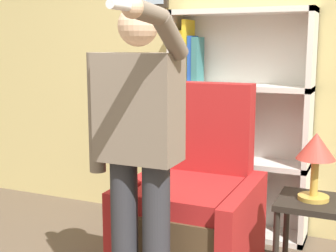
{
  "coord_description": "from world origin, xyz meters",
  "views": [
    {
      "loc": [
        1.11,
        -1.64,
        1.49
      ],
      "look_at": [
        0.04,
        0.8,
        1.02
      ],
      "focal_mm": 50.0,
      "sensor_mm": 36.0,
      "label": 1
    }
  ],
  "objects_px": {
    "person_standing": "(138,145)",
    "table_lamp": "(316,152)",
    "bookcase": "(225,129)",
    "side_table": "(312,218)",
    "armchair": "(195,212)"
  },
  "relations": [
    {
      "from": "bookcase",
      "to": "table_lamp",
      "type": "distance_m",
      "value": 1.08
    },
    {
      "from": "side_table",
      "to": "person_standing",
      "type": "bearing_deg",
      "value": -143.02
    },
    {
      "from": "bookcase",
      "to": "table_lamp",
      "type": "relative_size",
      "value": 4.38
    },
    {
      "from": "side_table",
      "to": "table_lamp",
      "type": "height_order",
      "value": "table_lamp"
    },
    {
      "from": "table_lamp",
      "to": "person_standing",
      "type": "bearing_deg",
      "value": -143.02
    },
    {
      "from": "armchair",
      "to": "side_table",
      "type": "bearing_deg",
      "value": -3.4
    },
    {
      "from": "person_standing",
      "to": "table_lamp",
      "type": "xyz_separation_m",
      "value": [
        0.83,
        0.63,
        -0.09
      ]
    },
    {
      "from": "side_table",
      "to": "table_lamp",
      "type": "xyz_separation_m",
      "value": [
        0.0,
        -0.0,
        0.4
      ]
    },
    {
      "from": "side_table",
      "to": "table_lamp",
      "type": "relative_size",
      "value": 1.47
    },
    {
      "from": "person_standing",
      "to": "table_lamp",
      "type": "distance_m",
      "value": 1.05
    },
    {
      "from": "armchair",
      "to": "side_table",
      "type": "xyz_separation_m",
      "value": [
        0.76,
        -0.05,
        0.09
      ]
    },
    {
      "from": "bookcase",
      "to": "person_standing",
      "type": "relative_size",
      "value": 1.04
    },
    {
      "from": "person_standing",
      "to": "bookcase",
      "type": "bearing_deg",
      "value": 87.51
    },
    {
      "from": "person_standing",
      "to": "table_lamp",
      "type": "relative_size",
      "value": 4.21
    },
    {
      "from": "bookcase",
      "to": "side_table",
      "type": "relative_size",
      "value": 2.98
    }
  ]
}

